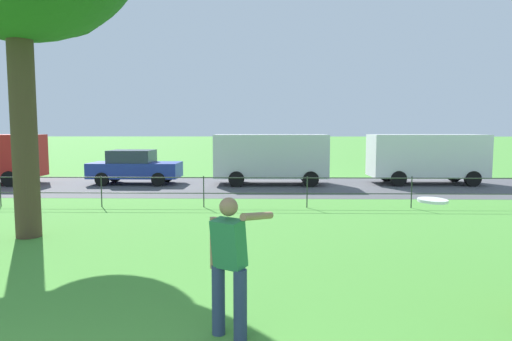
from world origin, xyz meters
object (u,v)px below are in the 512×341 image
at_px(person_thrower, 230,262).
at_px(frisbee, 433,201).
at_px(panel_van_far_left, 427,156).
at_px(car_blue_far_right, 135,167).
at_px(panel_van_right, 271,156).

relative_size(person_thrower, frisbee, 4.43).
relative_size(frisbee, panel_van_far_left, 0.08).
distance_m(frisbee, panel_van_far_left, 17.09).
height_order(person_thrower, car_blue_far_right, person_thrower).
bearing_deg(person_thrower, panel_van_right, 87.44).
distance_m(person_thrower, car_blue_far_right, 15.73).
bearing_deg(car_blue_far_right, panel_van_right, 0.17).
xyz_separation_m(car_blue_far_right, panel_van_right, (6.18, 0.02, 0.49)).
distance_m(car_blue_far_right, panel_van_far_left, 13.23).
xyz_separation_m(person_thrower, panel_van_right, (0.66, 14.75, 0.36)).
distance_m(panel_van_right, panel_van_far_left, 7.05).
height_order(frisbee, car_blue_far_right, frisbee).
relative_size(person_thrower, panel_van_right, 0.34).
bearing_deg(panel_van_right, car_blue_far_right, -179.83).
bearing_deg(frisbee, person_thrower, 151.95).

